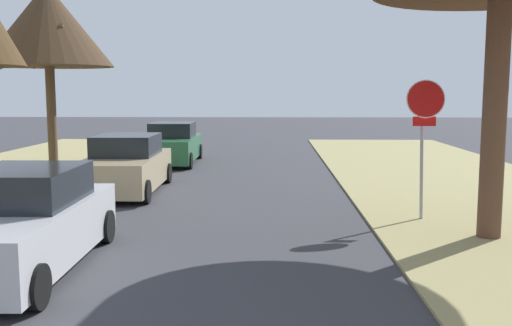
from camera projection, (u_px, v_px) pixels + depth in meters
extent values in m
cylinder|color=#9EA0A5|center=(422.00, 166.00, 12.35)|extent=(0.07, 0.29, 2.25)
cylinder|color=white|center=(426.00, 99.00, 12.03)|extent=(0.81, 0.11, 0.80)
cylinder|color=red|center=(426.00, 99.00, 12.04)|extent=(0.76, 0.12, 0.76)
cube|color=red|center=(424.00, 121.00, 12.14)|extent=(0.48, 0.06, 0.20)
cylinder|color=brown|center=(494.00, 118.00, 10.55)|extent=(0.44, 0.44, 4.46)
cylinder|color=brown|center=(52.00, 122.00, 18.28)|extent=(0.29, 0.29, 3.50)
cone|color=#402F1F|center=(48.00, 25.00, 17.91)|extent=(3.99, 3.99, 2.55)
cylinder|color=brown|center=(64.00, 47.00, 17.95)|extent=(0.19, 1.11, 1.31)
cylinder|color=brown|center=(73.00, 47.00, 17.90)|extent=(0.29, 1.67, 1.29)
cylinder|color=brown|center=(55.00, 53.00, 18.72)|extent=(1.51, 0.30, 1.04)
cube|color=#BCBCC1|center=(21.00, 233.00, 8.90)|extent=(1.90, 4.43, 0.85)
cube|color=black|center=(24.00, 186.00, 9.04)|extent=(1.64, 2.05, 0.56)
cylinder|color=black|center=(36.00, 287.00, 7.29)|extent=(0.21, 0.60, 0.60)
cylinder|color=black|center=(106.00, 226.00, 10.57)|extent=(0.21, 0.60, 0.60)
cylinder|color=black|center=(12.00, 226.00, 10.59)|extent=(0.21, 0.60, 0.60)
cube|color=tan|center=(126.00, 171.00, 15.83)|extent=(1.90, 4.43, 0.85)
cube|color=black|center=(127.00, 145.00, 15.96)|extent=(1.64, 2.05, 0.56)
cylinder|color=black|center=(145.00, 192.00, 14.22)|extent=(0.21, 0.60, 0.60)
cylinder|color=black|center=(75.00, 192.00, 14.24)|extent=(0.21, 0.60, 0.60)
cylinder|color=black|center=(167.00, 173.00, 17.50)|extent=(0.21, 0.60, 0.60)
cylinder|color=black|center=(110.00, 173.00, 17.51)|extent=(0.21, 0.60, 0.60)
cube|color=#28663D|center=(172.00, 148.00, 22.22)|extent=(1.90, 4.43, 0.85)
cube|color=black|center=(173.00, 130.00, 22.35)|extent=(1.64, 2.05, 0.56)
cylinder|color=black|center=(189.00, 161.00, 20.61)|extent=(0.21, 0.60, 0.60)
cylinder|color=black|center=(141.00, 161.00, 20.63)|extent=(0.21, 0.60, 0.60)
cylinder|color=black|center=(199.00, 151.00, 23.89)|extent=(0.21, 0.60, 0.60)
cylinder|color=black|center=(158.00, 151.00, 23.91)|extent=(0.21, 0.60, 0.60)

